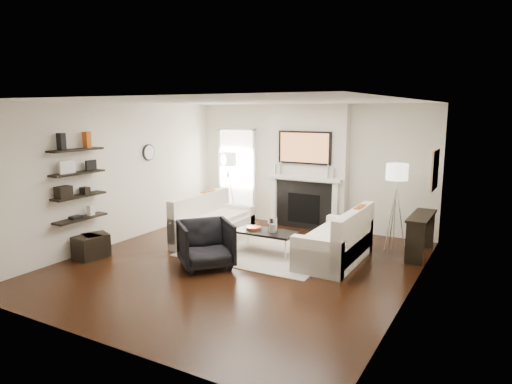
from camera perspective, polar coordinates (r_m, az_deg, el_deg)
The scene contains 71 objects.
room_envelope at distance 7.45m, azimuth -2.26°, elevation 0.80°, with size 6.00×6.00×6.00m.
chimney_breast at distance 9.99m, azimuth 6.40°, elevation 3.14°, with size 1.80×0.25×2.70m, color silver.
fireplace_surround at distance 10.00m, azimuth 6.01°, elevation -1.66°, with size 1.30×0.02×1.04m, color black.
firebox at distance 10.01m, azimuth 5.99°, elevation -2.06°, with size 0.75×0.02×0.65m, color black.
mantel_pilaster_l at distance 10.27m, azimuth 2.25°, elevation -1.13°, with size 0.12×0.08×1.10m, color white.
mantel_pilaster_r at distance 9.72m, azimuth 9.84°, elevation -1.93°, with size 0.12×0.08×1.10m, color white.
mantel_shelf at distance 9.85m, azimuth 5.96°, elevation 1.70°, with size 1.70×0.18×0.07m, color white.
tv_body at distance 9.80m, azimuth 6.09°, elevation 5.54°, with size 1.20×0.06×0.70m, color black.
tv_screen at distance 9.77m, azimuth 6.01°, elevation 5.53°, with size 1.10×0.01×0.62m, color #BF723F.
candlestick_l_tall at distance 10.06m, azimuth 3.12°, elevation 2.98°, with size 0.04×0.04×0.30m, color silver.
candlestick_l_short at distance 10.13m, azimuth 2.46°, elevation 2.86°, with size 0.04×0.04×0.24m, color silver.
candlestick_r_tall at distance 9.64m, azimuth 9.01°, elevation 2.55°, with size 0.04×0.04×0.30m, color silver.
candlestick_r_short at distance 9.60m, azimuth 9.73°, elevation 2.32°, with size 0.04×0.04×0.24m, color silver.
hallway_panel at distance 10.97m, azimuth -2.35°, elevation 2.24°, with size 0.90×0.02×2.10m, color white.
door_trim_l at distance 11.21m, azimuth -4.50°, elevation 2.39°, with size 0.06×0.06×2.16m, color white.
door_trim_r at distance 10.71m, azimuth -0.22°, elevation 2.06°, with size 0.06×0.06×2.16m, color white.
door_trim_top at distance 10.85m, azimuth -2.45°, elevation 7.88°, with size 1.02×0.06×0.06m, color white.
rug at distance 8.46m, azimuth 0.55°, elevation -7.41°, with size 2.60×2.00×0.01m, color #B9AB97.
loveseat_left_base at distance 9.07m, azimuth -5.28°, elevation -4.91°, with size 0.85×1.80×0.42m, color white.
loveseat_left_back at distance 9.18m, azimuth -7.04°, elevation -2.72°, with size 0.18×1.80×0.80m, color white.
loveseat_left_arm_n at distance 8.41m, azimuth -8.43°, elevation -5.54°, with size 0.85×0.18×0.60m, color white.
loveseat_left_arm_s at distance 9.70m, azimuth -2.58°, elevation -3.32°, with size 0.85×0.18×0.60m, color white.
loveseat_left_cushion at distance 8.97m, azimuth -5.05°, elevation -3.35°, with size 0.63×1.44×0.10m, color white.
pillow_left_orange at distance 9.37m, azimuth -5.98°, elevation -1.15°, with size 0.10×0.42×0.42m, color #A24813.
pillow_left_charcoal at distance 8.90m, azimuth -8.21°, elevation -1.87°, with size 0.10×0.40×0.40m, color black.
loveseat_right_base at distance 8.01m, azimuth 9.74°, elevation -7.05°, with size 0.85×1.80×0.42m, color white.
loveseat_right_back at distance 7.83m, azimuth 12.13°, elevation -5.14°, with size 0.18×1.80×0.80m, color white.
loveseat_right_arm_n at distance 7.26m, azimuth 7.59°, elevation -8.07°, with size 0.85×0.18×0.60m, color white.
loveseat_right_arm_s at distance 8.73m, azimuth 11.56°, elevation -5.06°, with size 0.85×0.18×0.60m, color white.
loveseat_right_cushion at distance 7.96m, azimuth 9.46°, elevation -5.21°, with size 0.63×1.44×0.10m, color white.
pillow_right_orange at distance 8.06m, azimuth 12.82°, elevation -3.23°, with size 0.10×0.42×0.42m, color #A24813.
pillow_right_charcoal at distance 7.50m, azimuth 11.50°, elevation -4.26°, with size 0.10×0.40×0.40m, color black.
coffee_table at distance 8.24m, azimuth 1.23°, elevation -5.04°, with size 1.10×0.55×0.04m, color black.
coffee_leg_nw at distance 8.36m, azimuth -2.54°, elevation -6.33°, with size 0.02×0.02×0.38m, color silver.
coffee_leg_ne at distance 7.90m, azimuth 3.69°, elevation -7.33°, with size 0.02×0.02×0.38m, color silver.
coffee_leg_sw at distance 8.72m, azimuth -1.01°, elevation -5.62°, with size 0.02×0.02×0.38m, color silver.
coffee_leg_se at distance 8.28m, azimuth 5.02°, elevation -6.52°, with size 0.02×0.02×0.38m, color silver.
hurricane_glass at distance 8.13m, azimuth 2.16°, elevation -4.08°, with size 0.14×0.14×0.25m, color white.
hurricane_candle at distance 8.15m, azimuth 2.16°, elevation -4.53°, with size 0.11×0.11×0.16m, color white.
copper_bowl at distance 8.35m, azimuth -0.29°, elevation -4.52°, with size 0.27×0.27×0.05m, color #AE441D.
armchair at distance 7.60m, azimuth -6.29°, elevation -6.24°, with size 0.83×0.77×0.85m, color black.
lamp_left_post at distance 10.69m, azimuth -3.50°, elevation -0.42°, with size 0.02×0.02×1.20m, color silver.
lamp_left_shade at distance 10.57m, azimuth -3.55°, elevation 4.12°, with size 0.40×0.40×0.30m, color white.
lamp_left_leg_a at distance 10.63m, azimuth -3.00°, elevation -0.47°, with size 0.02×0.02×1.25m, color silver.
lamp_left_leg_b at distance 10.80m, azimuth -3.47°, elevation -0.31°, with size 0.02×0.02×1.25m, color silver.
lamp_left_leg_c at distance 10.64m, azimuth -4.02°, elevation -0.47°, with size 0.02×0.02×1.25m, color silver.
lamp_right_post at distance 8.92m, azimuth 16.93°, elevation -2.99°, with size 0.02×0.02×1.20m, color silver.
lamp_right_shade at distance 8.77m, azimuth 17.22°, elevation 2.43°, with size 0.40×0.40×0.30m, color white.
lamp_right_leg_a at distance 8.90m, azimuth 17.62°, elevation -3.05°, with size 0.02×0.02×1.25m, color silver.
lamp_right_leg_b at distance 9.02m, azimuth 16.72°, elevation -2.83°, with size 0.02×0.02×1.25m, color silver.
lamp_right_leg_c at distance 8.84m, azimuth 16.45°, elevation -3.08°, with size 0.02×0.02×1.25m, color silver.
console_top at distance 8.56m, azimuth 20.01°, elevation -2.81°, with size 0.35×1.20×0.04m, color black.
console_leg_n at distance 8.12m, azimuth 19.20°, elevation -6.18°, with size 0.30×0.04×0.71m, color black.
console_leg_s at distance 9.17m, azimuth 20.44°, elevation -4.40°, with size 0.30×0.04×0.71m, color black.
wall_art at distance 8.45m, azimuth 21.47°, elevation 2.59°, with size 0.03×0.70×0.70m, color tan.
shelf_bottom at distance 8.55m, azimuth -21.07°, elevation -3.11°, with size 0.25×1.00×0.04m, color black.
shelf_lower at distance 8.47m, azimuth -21.24°, elevation -0.47°, with size 0.25×1.00×0.04m, color black.
shelf_upper at distance 8.41m, azimuth -21.42°, elevation 2.21°, with size 0.25×1.00×0.04m, color black.
shelf_top at distance 8.37m, azimuth -21.59°, elevation 4.92°, with size 0.25×1.00×0.04m, color black.
decor_magfile_a at distance 8.18m, azimuth -23.16°, elevation 5.82°, with size 0.12×0.10×0.28m, color black.
decor_magfile_b at distance 8.51m, azimuth -20.40°, elevation 6.14°, with size 0.12×0.10×0.28m, color #A24813.
decor_frame_a at distance 8.27m, azimuth -22.53°, elevation 2.91°, with size 0.04×0.30×0.22m, color white.
decor_frame_b at distance 8.59m, azimuth -19.93°, elevation 3.18°, with size 0.04×0.22×0.18m, color black.
decor_wine_rack at distance 8.26m, azimuth -22.93°, elevation -0.01°, with size 0.18×0.25×0.20m, color black.
decor_box_small at distance 8.54m, azimuth -20.59°, elevation 0.18°, with size 0.15×0.12×0.12m, color black.
decor_books at distance 8.47m, azimuth -21.61°, elevation -2.96°, with size 0.14×0.20×0.05m, color black.
decor_box_tall at distance 8.67m, azimuth -19.96°, elevation -2.13°, with size 0.10×0.10×0.18m, color white.
clock_rim at distance 9.77m, azimuth -13.28°, elevation 4.84°, with size 0.34×0.34×0.04m, color black.
clock_face at distance 9.75m, azimuth -13.17°, elevation 4.83°, with size 0.29×0.29×0.01m, color white.
ottoman_near at distance 8.66m, azimuth -19.35°, elevation -6.24°, with size 0.40×0.40×0.40m, color black.
ottoman_far at distance 8.54m, azimuth -20.31°, elevation -6.53°, with size 0.40×0.40×0.40m, color black.
Camera 1 is at (3.85, -6.26, 2.56)m, focal length 32.00 mm.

